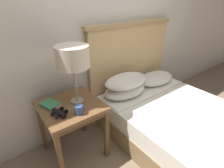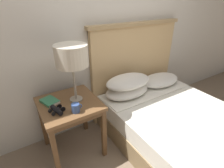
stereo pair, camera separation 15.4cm
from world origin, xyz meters
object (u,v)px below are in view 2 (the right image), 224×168
object	(u,v)px
book_on_nightstand	(50,101)
coffee_mug	(76,108)
binoculars_pair	(57,110)
table_lamp	(72,57)
nightstand	(70,109)
bed	(173,120)

from	to	relation	value
book_on_nightstand	coffee_mug	world-z (taller)	coffee_mug
binoculars_pair	coffee_mug	bearing A→B (deg)	-30.23
table_lamp	coffee_mug	xyz separation A→B (m)	(-0.08, -0.20, -0.42)
book_on_nightstand	nightstand	bearing A→B (deg)	-31.61
bed	table_lamp	xyz separation A→B (m)	(-0.98, 0.49, 0.81)
table_lamp	coffee_mug	world-z (taller)	table_lamp
bed	binoculars_pair	size ratio (longest dim) A/B	11.22
book_on_nightstand	binoculars_pair	xyz separation A→B (m)	(0.01, -0.20, 0.01)
nightstand	binoculars_pair	xyz separation A→B (m)	(-0.15, -0.10, 0.11)
nightstand	book_on_nightstand	xyz separation A→B (m)	(-0.16, 0.10, 0.10)
bed	coffee_mug	size ratio (longest dim) A/B	17.96
bed	binoculars_pair	world-z (taller)	bed
bed	binoculars_pair	distance (m)	1.32
table_lamp	binoculars_pair	world-z (taller)	table_lamp
nightstand	table_lamp	bearing A→B (deg)	6.99
binoculars_pair	nightstand	bearing A→B (deg)	33.92
nightstand	coffee_mug	distance (m)	0.23
book_on_nightstand	coffee_mug	distance (m)	0.33
bed	table_lamp	size ratio (longest dim) A/B	3.23
table_lamp	binoculars_pair	distance (m)	0.51
nightstand	binoculars_pair	distance (m)	0.21
nightstand	table_lamp	size ratio (longest dim) A/B	1.12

